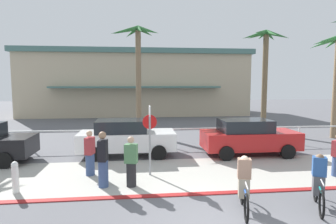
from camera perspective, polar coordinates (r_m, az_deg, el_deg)
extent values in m
plane|color=#5B5B60|center=(16.49, 0.26, -6.02)|extent=(80.00, 80.00, 0.00)
cube|color=#ADAAA0|center=(10.93, 3.86, -12.15)|extent=(44.00, 4.00, 0.02)
cube|color=maroon|center=(9.08, 6.18, -15.95)|extent=(44.00, 0.24, 0.03)
cube|color=#BCAD8E|center=(32.47, -6.31, 5.35)|extent=(23.14, 8.87, 6.29)
cube|color=#47706B|center=(32.62, -6.38, 11.32)|extent=(23.74, 9.47, 0.50)
cube|color=#47706B|center=(27.54, -6.29, 4.97)|extent=(16.20, 1.20, 0.16)
cylinder|color=white|center=(14.84, 0.94, -3.42)|extent=(23.31, 0.08, 0.08)
cylinder|color=white|center=(15.68, -25.45, -5.35)|extent=(0.08, 0.08, 1.00)
cylinder|color=white|center=(15.08, -17.01, -5.46)|extent=(0.08, 0.08, 1.00)
cylinder|color=white|center=(14.82, -8.08, -5.45)|extent=(0.08, 0.08, 1.00)
cylinder|color=white|center=(14.93, 0.93, -5.31)|extent=(0.08, 0.08, 1.00)
cylinder|color=white|center=(15.40, 9.60, -5.05)|extent=(0.08, 0.08, 1.00)
cylinder|color=white|center=(16.19, 17.59, -4.71)|extent=(0.08, 0.08, 1.00)
cylinder|color=white|center=(17.26, 24.70, -4.33)|extent=(0.08, 0.08, 1.00)
cylinder|color=gray|center=(10.47, -3.64, -6.77)|extent=(0.08, 0.08, 2.20)
cube|color=white|center=(10.27, -3.69, 0.22)|extent=(0.04, 0.56, 0.36)
cylinder|color=red|center=(10.31, -3.67, -1.99)|extent=(0.52, 0.03, 0.52)
cylinder|color=white|center=(10.12, -28.20, -11.86)|extent=(0.20, 0.20, 0.85)
sphere|color=white|center=(9.99, -28.33, -9.26)|extent=(0.20, 0.20, 0.20)
cylinder|color=#756047|center=(19.32, -5.92, 6.13)|extent=(0.36, 0.36, 7.00)
cone|color=#2D6B33|center=(19.65, -3.90, 15.91)|extent=(1.48, 0.32, 0.64)
cone|color=#2D6B33|center=(20.04, -4.57, 15.66)|extent=(1.26, 1.13, 0.67)
cone|color=#2D6B33|center=(20.22, -5.71, 15.32)|extent=(0.55, 1.41, 0.83)
cone|color=#2D6B33|center=(20.33, -7.24, 15.44)|extent=(1.14, 1.65, 0.71)
cone|color=#2D6B33|center=(19.94, -8.51, 15.73)|extent=(1.82, 0.92, 0.63)
cone|color=#2D6B33|center=(19.31, -8.72, 15.76)|extent=(1.94, 0.97, 0.82)
cone|color=#2D6B33|center=(19.00, -7.17, 16.26)|extent=(1.05, 1.49, 0.63)
cone|color=#2D6B33|center=(18.98, -5.65, 16.06)|extent=(0.56, 1.45, 0.76)
cone|color=#2D6B33|center=(19.25, -4.58, 15.98)|extent=(1.21, 1.09, 0.72)
cylinder|color=brown|center=(20.42, 18.75, 5.49)|extent=(0.36, 0.36, 6.75)
cone|color=#2D6B33|center=(21.02, 21.10, 14.14)|extent=(1.69, 0.32, 0.69)
cone|color=#2D6B33|center=(21.42, 19.79, 14.06)|extent=(1.42, 1.42, 0.66)
cone|color=#2D6B33|center=(21.23, 18.31, 14.27)|extent=(0.32, 1.31, 0.60)
cone|color=#2D6B33|center=(20.90, 17.32, 14.40)|extent=(1.20, 1.20, 0.63)
cone|color=#2D6B33|center=(20.33, 16.86, 14.46)|extent=(1.74, 0.32, 0.77)
cone|color=#2D6B33|center=(19.81, 18.11, 14.93)|extent=(1.58, 1.58, 0.59)
cone|color=#2D6B33|center=(19.99, 19.99, 14.53)|extent=(0.32, 1.60, 0.76)
cone|color=#2D6B33|center=(20.45, 20.83, 14.28)|extent=(1.23, 1.23, 0.76)
cylinder|color=#846B4C|center=(20.18, 30.55, 4.06)|extent=(0.36, 0.36, 6.10)
cone|color=#387F3D|center=(21.08, 29.90, 11.81)|extent=(0.62, 1.79, 0.78)
cone|color=#387F3D|center=(20.69, 28.69, 11.99)|extent=(1.19, 1.74, 0.79)
cone|color=#387F3D|center=(20.15, 29.01, 12.31)|extent=(1.51, 0.81, 0.68)
cone|color=#387F3D|center=(19.64, 29.59, 12.51)|extent=(1.77, 0.91, 0.66)
cylinder|color=black|center=(14.74, -27.12, -6.78)|extent=(0.66, 0.22, 0.66)
cylinder|color=black|center=(13.12, -29.92, -8.41)|extent=(0.66, 0.22, 0.66)
cube|color=white|center=(13.44, -8.17, -5.62)|extent=(4.40, 1.80, 0.80)
cube|color=#1E2328|center=(13.33, -9.28, -2.76)|extent=(2.29, 1.58, 0.56)
cylinder|color=black|center=(14.43, -2.40, -6.40)|extent=(0.66, 0.22, 0.66)
cylinder|color=black|center=(12.68, -1.83, -8.11)|extent=(0.66, 0.22, 0.66)
cylinder|color=black|center=(14.51, -13.63, -6.49)|extent=(0.66, 0.22, 0.66)
cylinder|color=black|center=(12.78, -14.65, -8.19)|extent=(0.66, 0.22, 0.66)
cube|color=red|center=(13.99, 16.00, -5.34)|extent=(4.40, 1.80, 0.80)
cube|color=#1E2328|center=(13.78, 15.12, -2.61)|extent=(2.29, 1.58, 0.56)
cylinder|color=black|center=(15.44, 19.55, -5.92)|extent=(0.66, 0.22, 0.66)
cylinder|color=black|center=(13.88, 22.81, -7.34)|extent=(0.66, 0.22, 0.66)
cylinder|color=black|center=(14.44, 9.38, -6.46)|extent=(0.66, 0.22, 0.66)
cylinder|color=black|center=(12.77, 11.59, -8.13)|extent=(0.66, 0.22, 0.66)
torus|color=black|center=(7.60, 15.40, -18.05)|extent=(0.25, 0.71, 0.72)
torus|color=black|center=(8.61, 14.56, -15.11)|extent=(0.25, 0.71, 0.72)
cylinder|color=#2851A8|center=(8.24, 14.82, -14.96)|extent=(0.23, 0.68, 0.35)
cylinder|color=#2851A8|center=(7.71, 15.26, -15.36)|extent=(0.15, 0.38, 0.07)
cylinder|color=#2851A8|center=(8.13, 14.90, -14.74)|extent=(0.05, 0.05, 0.44)
cylinder|color=silver|center=(7.44, 15.47, -14.02)|extent=(0.17, 0.49, 0.04)
cube|color=gray|center=(8.11, 14.91, -14.34)|extent=(0.35, 0.38, 0.52)
cube|color=#93705B|center=(7.95, 15.01, -10.82)|extent=(0.40, 0.34, 0.52)
sphere|color=beige|center=(7.89, 15.06, -9.21)|extent=(0.22, 0.22, 0.22)
torus|color=black|center=(8.48, 28.37, -15.96)|extent=(0.38, 0.67, 0.72)
torus|color=black|center=(9.50, 27.42, -13.56)|extent=(0.38, 0.67, 0.72)
cylinder|color=#197F7A|center=(9.14, 27.73, -13.35)|extent=(0.35, 0.64, 0.35)
cylinder|color=#197F7A|center=(8.61, 28.24, -13.58)|extent=(0.22, 0.36, 0.07)
cylinder|color=#197F7A|center=(9.03, 27.83, -13.12)|extent=(0.05, 0.05, 0.44)
cylinder|color=silver|center=(8.35, 28.51, -12.32)|extent=(0.26, 0.46, 0.04)
cube|color=#4C4C51|center=(9.01, 27.85, -12.76)|extent=(0.39, 0.41, 0.52)
cube|color=#2D5699|center=(8.87, 28.01, -9.56)|extent=(0.42, 0.38, 0.52)
sphere|color=brown|center=(8.81, 28.08, -8.12)|extent=(0.22, 0.22, 0.22)
cylinder|color=#232326|center=(9.57, -7.34, -12.36)|extent=(0.39, 0.39, 0.80)
cube|color=#4C7F51|center=(9.38, -7.40, -8.25)|extent=(0.45, 0.35, 0.62)
sphere|color=#D6A884|center=(9.28, -7.44, -5.56)|extent=(0.22, 0.22, 0.22)
cylinder|color=#384C7A|center=(9.67, -12.81, -12.02)|extent=(0.36, 0.36, 0.88)
cube|color=black|center=(9.46, -12.91, -7.50)|extent=(0.31, 0.43, 0.68)
sphere|color=#9E7556|center=(9.36, -12.98, -4.57)|extent=(0.24, 0.24, 0.24)
cylinder|color=#384C7A|center=(10.96, -15.29, -10.16)|extent=(0.39, 0.39, 0.80)
cube|color=#A33338|center=(10.79, -15.39, -6.53)|extent=(0.35, 0.45, 0.62)
sphere|color=#D6A884|center=(10.71, -15.46, -4.19)|extent=(0.22, 0.22, 0.22)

